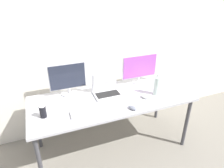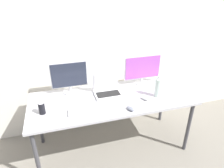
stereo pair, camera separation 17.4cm
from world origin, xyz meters
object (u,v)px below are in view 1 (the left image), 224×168
Objects in this scene: work_desk at (112,102)px; mouse_by_laptop at (145,96)px; monitor_center at (139,68)px; mouse_by_keyboard at (132,108)px; soda_can_near_keyboard at (43,112)px; water_bottle at (157,85)px; laptop_silver at (106,89)px; monitor_left at (68,78)px; keyboard_main at (92,112)px.

mouse_by_laptop is at bearing -22.02° from work_desk.
monitor_center is at bearing 49.41° from mouse_by_laptop.
mouse_by_keyboard is (0.11, -0.30, 0.07)m from work_desk.
monitor_center is 1.32m from soda_can_near_keyboard.
laptop_silver is at bearing 157.36° from water_bottle.
work_desk is 0.59m from monitor_left.
monitor_center is 3.92× the size of soda_can_near_keyboard.
laptop_silver reaches higher than mouse_by_keyboard.
mouse_by_laptop is at bearing -169.60° from water_bottle.
work_desk is at bearing 91.19° from mouse_by_keyboard.
monitor_left is 0.93m from mouse_by_laptop.
soda_can_near_keyboard is (-0.75, -0.22, 0.00)m from laptop_silver.
monitor_center is 0.94m from keyboard_main.
keyboard_main is at bearing -130.94° from laptop_silver.
monitor_center is at bearing -1.34° from monitor_left.
soda_can_near_keyboard is (-0.47, 0.10, 0.05)m from keyboard_main.
work_desk is 5.98× the size of laptop_silver.
monitor_center is (0.94, -0.02, 0.00)m from monitor_left.
laptop_silver is 1.18× the size of water_bottle.
water_bottle is (0.41, 0.19, 0.11)m from mouse_by_keyboard.
soda_can_near_keyboard is at bearing 155.39° from mouse_by_laptop.
water_bottle is (0.97, -0.39, -0.08)m from monitor_left.
monitor_left is 0.47m from laptop_silver.
monitor_left reaches higher than work_desk.
monitor_center reaches higher than mouse_by_keyboard.
keyboard_main is at bearing -173.82° from water_bottle.
laptop_silver is 0.73× the size of keyboard_main.
work_desk is 7.05× the size of water_bottle.
laptop_silver is at bearing -20.75° from monitor_left.
mouse_by_laptop is (0.38, -0.26, -0.04)m from laptop_silver.
laptop_silver is 3.10× the size of mouse_by_keyboard.
water_bottle is (0.55, -0.23, 0.06)m from laptop_silver.
keyboard_main is (-0.79, -0.46, -0.20)m from monitor_center.
monitor_center is 0.38m from water_bottle.
laptop_silver reaches higher than soda_can_near_keyboard.
water_bottle is at bearing -11.97° from mouse_by_laptop.
mouse_by_laptop is at bearing -2.24° from soda_can_near_keyboard.
soda_can_near_keyboard is (-0.89, 0.20, 0.05)m from mouse_by_keyboard.
water_bottle is (0.52, -0.11, 0.18)m from work_desk.
monitor_left is 0.88× the size of monitor_center.
work_desk is at bearing -76.40° from laptop_silver.
monitor_left reaches higher than water_bottle.
keyboard_main is 0.48m from soda_can_near_keyboard.
mouse_by_keyboard is (-0.37, -0.55, -0.19)m from monitor_center.
monitor_left reaches higher than keyboard_main.
monitor_center reaches higher than work_desk.
monitor_center is at bearing 27.66° from work_desk.
monitor_left is at bearing 148.32° from work_desk.
monitor_center reaches higher than soda_can_near_keyboard.
keyboard_main is (0.14, -0.48, -0.19)m from monitor_left.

